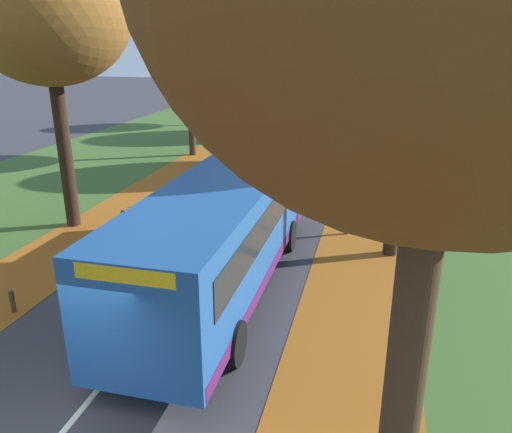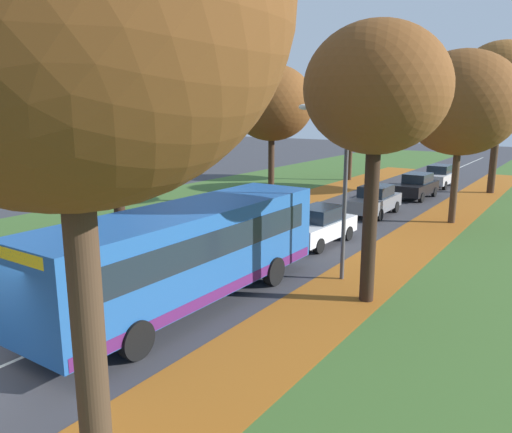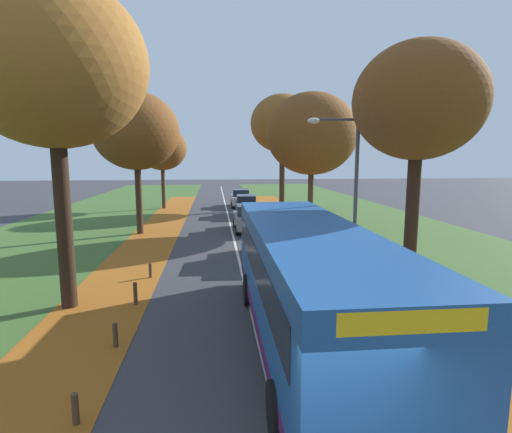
% 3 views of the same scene
% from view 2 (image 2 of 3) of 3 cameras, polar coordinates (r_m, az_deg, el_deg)
% --- Properties ---
extents(grass_verge_left, '(12.00, 90.00, 0.01)m').
position_cam_2_polar(grass_verge_left, '(32.07, -5.17, 1.84)').
color(grass_verge_left, '#3D6028').
rests_on(grass_verge_left, ground).
extents(leaf_litter_left, '(2.80, 60.00, 0.00)m').
position_cam_2_polar(leaf_litter_left, '(24.68, -5.62, -1.35)').
color(leaf_litter_left, '#9E5619').
rests_on(leaf_litter_left, grass_verge_left).
extents(leaf_litter_right, '(2.80, 60.00, 0.00)m').
position_cam_2_polar(leaf_litter_right, '(20.29, 14.95, -4.75)').
color(leaf_litter_right, '#9E5619').
rests_on(leaf_litter_right, grass_verge_right).
extents(road_centre_line, '(0.12, 80.00, 0.01)m').
position_cam_2_polar(road_centre_line, '(27.33, 10.01, -0.15)').
color(road_centre_line, silver).
rests_on(road_centre_line, ground).
extents(tree_left_near, '(5.37, 5.37, 9.68)m').
position_cam_2_polar(tree_left_near, '(21.47, -16.22, 15.59)').
color(tree_left_near, black).
rests_on(tree_left_near, ground).
extents(tree_left_mid, '(5.03, 5.03, 8.37)m').
position_cam_2_polar(tree_left_mid, '(30.60, 1.80, 12.82)').
color(tree_left_mid, '#382619').
rests_on(tree_left_mid, ground).
extents(tree_left_far, '(4.33, 4.33, 7.33)m').
position_cam_2_polar(tree_left_far, '(41.41, 10.90, 11.49)').
color(tree_left_far, '#422D1E').
rests_on(tree_left_far, ground).
extents(tree_right_nearest, '(5.55, 5.55, 9.55)m').
position_cam_2_polar(tree_right_nearest, '(6.80, -21.21, 21.63)').
color(tree_right_nearest, '#422D1E').
rests_on(tree_right_nearest, ground).
extents(tree_right_near, '(4.15, 4.15, 8.24)m').
position_cam_2_polar(tree_right_near, '(14.92, 13.61, 13.86)').
color(tree_right_near, black).
rests_on(tree_right_near, ground).
extents(tree_right_mid, '(5.71, 5.71, 8.62)m').
position_cam_2_polar(tree_right_mid, '(27.10, 22.43, 11.89)').
color(tree_right_mid, '#422D1E').
rests_on(tree_right_mid, ground).
extents(tree_right_far, '(5.76, 5.76, 10.18)m').
position_cam_2_polar(tree_right_far, '(38.09, 26.25, 13.71)').
color(tree_right_far, '#382619').
rests_on(tree_right_far, ground).
extents(bollard_third, '(0.12, 0.12, 0.57)m').
position_cam_2_polar(bollard_third, '(17.30, -25.13, -7.57)').
color(bollard_third, '#4C3823').
rests_on(bollard_third, ground).
extents(bollard_fourth, '(0.12, 0.12, 0.62)m').
position_cam_2_polar(bollard_fourth, '(18.80, -17.68, -5.34)').
color(bollard_fourth, '#4C3823').
rests_on(bollard_fourth, ground).
extents(bollard_fifth, '(0.12, 0.12, 0.72)m').
position_cam_2_polar(bollard_fifth, '(20.63, -11.60, -3.28)').
color(bollard_fifth, '#4C3823').
rests_on(bollard_fifth, ground).
extents(bollard_sixth, '(0.12, 0.12, 0.58)m').
position_cam_2_polar(bollard_sixth, '(22.66, -6.41, -1.89)').
color(bollard_sixth, '#4C3823').
rests_on(bollard_sixth, ground).
extents(streetlamp_right, '(1.89, 0.28, 6.00)m').
position_cam_2_polar(streetlamp_right, '(17.00, 9.20, 5.11)').
color(streetlamp_right, '#47474C').
rests_on(streetlamp_right, ground).
extents(bus, '(2.72, 10.41, 2.98)m').
position_cam_2_polar(bus, '(14.91, -7.78, -3.85)').
color(bus, '#1E5199').
rests_on(bus, ground).
extents(car_white_lead, '(1.94, 4.28, 1.62)m').
position_cam_2_polar(car_white_lead, '(21.89, 7.18, -1.00)').
color(car_white_lead, silver).
rests_on(car_white_lead, ground).
extents(car_grey_following, '(1.80, 4.21, 1.62)m').
position_cam_2_polar(car_grey_following, '(28.36, 13.42, 1.82)').
color(car_grey_following, slate).
rests_on(car_grey_following, ground).
extents(car_black_third_in_line, '(1.91, 4.27, 1.62)m').
position_cam_2_polar(car_black_third_in_line, '(34.35, 17.88, 3.36)').
color(car_black_third_in_line, black).
rests_on(car_black_third_in_line, ground).
extents(car_silver_fourth_in_line, '(1.84, 4.23, 1.62)m').
position_cam_2_polar(car_silver_fourth_in_line, '(39.98, 20.21, 4.39)').
color(car_silver_fourth_in_line, '#B7BABF').
rests_on(car_silver_fourth_in_line, ground).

